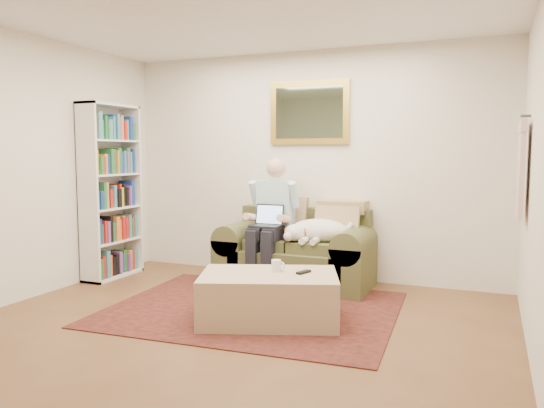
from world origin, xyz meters
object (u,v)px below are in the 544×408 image
Objects in this scene: bookshelf at (111,191)px; seated_man at (270,223)px; laptop at (268,220)px; sofa at (296,259)px; coffee_mug at (276,266)px; sleeping_dog at (320,231)px; ottoman at (269,298)px.

seated_man is at bearing 9.09° from bookshelf.
seated_man is 4.33× the size of laptop.
laptop is (-0.25, -0.21, 0.44)m from sofa.
seated_man is 13.82× the size of coffee_mug.
sofa is 0.46m from sleeping_dog.
sofa is at bearing 41.02° from laptop.
ottoman is 11.53× the size of coffee_mug.
sleeping_dog is (0.29, -0.08, 0.34)m from sofa.
coffee_mug is (0.50, -0.98, -0.26)m from laptop.
ottoman is 0.28m from coffee_mug.
laptop reaches higher than ottoman.
laptop is 0.28× the size of ottoman.
laptop is 1.12m from coffee_mug.
seated_man is at bearing 115.52° from coffee_mug.
coffee_mug reaches higher than ottoman.
laptop is at bearing -166.36° from sleeping_dog.
seated_man is 1.20× the size of ottoman.
sofa is at bearing 99.83° from ottoman.
sofa is at bearing 164.26° from sleeping_dog.
coffee_mug is (0.25, -1.19, 0.19)m from sofa.
sleeping_dog is at bearing 7.13° from seated_man.
bookshelf is (-2.37, 0.74, 0.53)m from coffee_mug.
bookshelf is (-2.41, -0.37, 0.37)m from sleeping_dog.
ottoman is (0.22, -1.30, -0.07)m from sofa.
seated_man is (-0.25, -0.15, 0.41)m from sofa.
seated_man reaches higher than coffee_mug.
bookshelf is (-1.87, -0.24, 0.28)m from laptop.
seated_man is 1.33m from ottoman.
laptop is 1.29m from ottoman.
seated_man is at bearing -148.55° from sofa.
sleeping_dog is at bearing -15.74° from sofa.
laptop is 0.47× the size of sleeping_dog.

